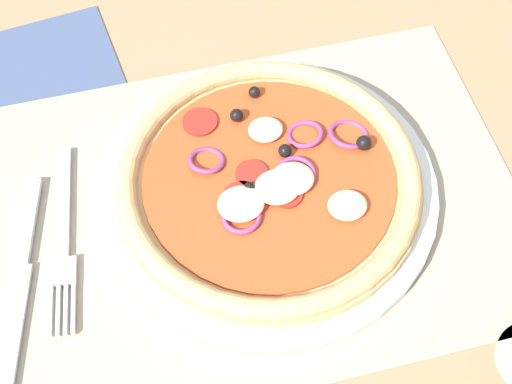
# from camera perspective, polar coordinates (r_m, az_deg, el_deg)

# --- Properties ---
(ground_plane) EXTENTS (1.90, 1.40, 0.02)m
(ground_plane) POSITION_cam_1_polar(r_m,az_deg,el_deg) (0.68, -0.48, -1.80)
(ground_plane) COLOR #9E7A56
(placemat) EXTENTS (0.47, 0.33, 0.00)m
(placemat) POSITION_cam_1_polar(r_m,az_deg,el_deg) (0.66, -0.49, -1.18)
(placemat) COLOR #A39984
(placemat) RESTS_ON ground_plane
(plate) EXTENTS (0.29, 0.29, 0.01)m
(plate) POSITION_cam_1_polar(r_m,az_deg,el_deg) (0.67, 0.95, 0.14)
(plate) COLOR white
(plate) RESTS_ON placemat
(pizza) EXTENTS (0.26, 0.26, 0.03)m
(pizza) POSITION_cam_1_polar(r_m,az_deg,el_deg) (0.65, 1.00, 0.93)
(pizza) COLOR tan
(pizza) RESTS_ON plate
(fork) EXTENTS (0.04, 0.18, 0.00)m
(fork) POSITION_cam_1_polar(r_m,az_deg,el_deg) (0.66, -14.14, -3.95)
(fork) COLOR silver
(fork) RESTS_ON placemat
(knife) EXTENTS (0.06, 0.20, 0.01)m
(knife) POSITION_cam_1_polar(r_m,az_deg,el_deg) (0.65, -17.38, -6.64)
(knife) COLOR silver
(knife) RESTS_ON placemat
(napkin) EXTENTS (0.14, 0.13, 0.00)m
(napkin) POSITION_cam_1_polar(r_m,az_deg,el_deg) (0.80, -15.18, 9.44)
(napkin) COLOR #425175
(napkin) RESTS_ON ground_plane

